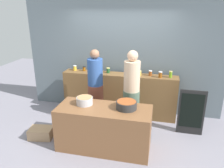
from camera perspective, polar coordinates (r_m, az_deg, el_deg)
The scene contains 19 objects.
ground at distance 4.66m, azimuth -1.00°, elevation -13.69°, with size 12.00×12.00×0.00m, color gray.
storefront_wall at distance 5.42m, azimuth 2.66°, elevation 8.30°, with size 4.80×0.12×3.00m, color slate.
display_shelf at distance 5.37m, azimuth 1.81°, elevation -2.73°, with size 2.70×0.36×1.04m, color brown.
prep_table at distance 4.20m, azimuth -2.04°, elevation -11.20°, with size 1.70×0.70×0.82m, color brown.
preserve_jar_0 at distance 5.55m, azimuth -9.47°, elevation 4.08°, with size 0.08×0.08×0.13m.
preserve_jar_1 at distance 5.48m, azimuth -7.15°, elevation 3.91°, with size 0.07×0.07×0.11m.
preserve_jar_2 at distance 5.37m, azimuth -4.04°, elevation 3.70°, with size 0.08×0.08×0.11m.
preserve_jar_3 at distance 5.27m, azimuth -1.00°, elevation 3.52°, with size 0.09×0.09×0.12m.
preserve_jar_4 at distance 5.11m, azimuth 5.88°, elevation 2.90°, with size 0.07×0.07×0.13m.
preserve_jar_5 at distance 5.11m, azimuth 7.12°, elevation 2.80°, with size 0.07×0.07×0.11m.
preserve_jar_6 at distance 5.13m, azimuth 9.78°, elevation 2.76°, with size 0.08×0.08×0.12m.
preserve_jar_7 at distance 5.04m, azimuth 12.25°, elevation 2.39°, with size 0.08×0.08×0.14m.
preserve_jar_8 at distance 5.09m, azimuth 14.76°, elevation 2.40°, with size 0.07×0.07×0.15m.
cooking_pot_left at distance 4.15m, azimuth -7.02°, elevation -4.25°, with size 0.30×0.30×0.14m.
cooking_pot_center at distance 3.96m, azimuth 3.72°, elevation -5.37°, with size 0.37×0.37×0.14m.
cook_with_tongs at distance 4.86m, azimuth -4.21°, elevation -1.97°, with size 0.34×0.34×1.70m.
cook_in_cap at distance 4.47m, azimuth 4.95°, elevation -3.53°, with size 0.33×0.33×1.76m.
bread_crate at distance 4.85m, azimuth -17.67°, elevation -11.83°, with size 0.46×0.32×0.21m, color tan.
chalkboard_sign at distance 4.85m, azimuth 19.60°, elevation -6.86°, with size 0.52×0.05×0.97m.
Camera 1 is at (0.96, -3.78, 2.56)m, focal length 35.75 mm.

